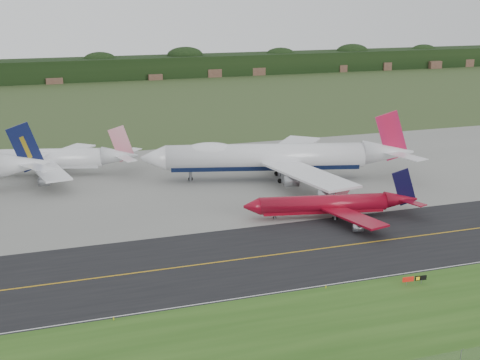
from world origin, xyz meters
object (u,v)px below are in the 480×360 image
jet_red_737 (332,204)px  taxiway_sign (414,279)px  jet_star_tail (44,159)px  jet_ba_747 (275,157)px

jet_red_737 → taxiway_sign: size_ratio=8.85×
jet_star_tail → taxiway_sign: size_ratio=11.47×
jet_ba_747 → jet_red_737: (0.72, -32.57, -3.26)m
jet_ba_747 → jet_star_tail: 62.51m
jet_red_737 → jet_star_tail: jet_star_tail is taller
taxiway_sign → jet_red_737: bearing=85.8°
jet_ba_747 → jet_red_737: 32.74m
jet_red_737 → taxiway_sign: jet_red_737 is taller
jet_ba_747 → taxiway_sign: 69.49m
jet_red_737 → jet_star_tail: 81.37m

